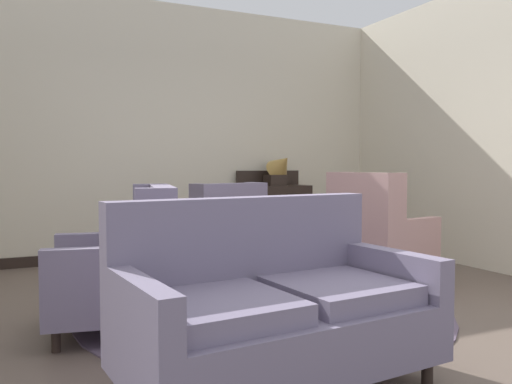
{
  "coord_description": "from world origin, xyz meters",
  "views": [
    {
      "loc": [
        -1.8,
        -3.38,
        1.14
      ],
      "look_at": [
        0.05,
        0.55,
        0.92
      ],
      "focal_mm": 36.74,
      "sensor_mm": 36.0,
      "label": 1
    }
  ],
  "objects_px": {
    "coffee_table": "(291,262)",
    "gramophone": "(280,168)",
    "sideboard": "(274,214)",
    "side_table": "(357,241)",
    "porcelain_vase": "(288,229)",
    "armchair_far_left": "(377,236)",
    "armchair_near_sideboard": "(124,269)",
    "armchair_foreground_right": "(216,236)",
    "settee": "(274,309)"
  },
  "relations": [
    {
      "from": "settee",
      "to": "coffee_table",
      "type": "bearing_deg",
      "value": 52.51
    },
    {
      "from": "armchair_near_sideboard",
      "to": "coffee_table",
      "type": "bearing_deg",
      "value": 101.94
    },
    {
      "from": "armchair_foreground_right",
      "to": "side_table",
      "type": "distance_m",
      "value": 1.44
    },
    {
      "from": "porcelain_vase",
      "to": "sideboard",
      "type": "relative_size",
      "value": 0.34
    },
    {
      "from": "armchair_far_left",
      "to": "side_table",
      "type": "distance_m",
      "value": 0.19
    },
    {
      "from": "gramophone",
      "to": "armchair_near_sideboard",
      "type": "bearing_deg",
      "value": -135.86
    },
    {
      "from": "coffee_table",
      "to": "armchair_far_left",
      "type": "distance_m",
      "value": 1.27
    },
    {
      "from": "sideboard",
      "to": "porcelain_vase",
      "type": "bearing_deg",
      "value": -114.84
    },
    {
      "from": "side_table",
      "to": "porcelain_vase",
      "type": "bearing_deg",
      "value": -153.38
    },
    {
      "from": "settee",
      "to": "armchair_far_left",
      "type": "height_order",
      "value": "armchair_far_left"
    },
    {
      "from": "settee",
      "to": "armchair_far_left",
      "type": "bearing_deg",
      "value": 35.21
    },
    {
      "from": "porcelain_vase",
      "to": "armchair_foreground_right",
      "type": "xyz_separation_m",
      "value": [
        -0.07,
        1.42,
        -0.23
      ]
    },
    {
      "from": "porcelain_vase",
      "to": "sideboard",
      "type": "height_order",
      "value": "sideboard"
    },
    {
      "from": "armchair_near_sideboard",
      "to": "armchair_far_left",
      "type": "relative_size",
      "value": 0.93
    },
    {
      "from": "side_table",
      "to": "gramophone",
      "type": "relative_size",
      "value": 1.36
    },
    {
      "from": "gramophone",
      "to": "armchair_far_left",
      "type": "bearing_deg",
      "value": -89.28
    },
    {
      "from": "armchair_foreground_right",
      "to": "sideboard",
      "type": "xyz_separation_m",
      "value": [
        1.22,
        1.06,
        0.09
      ]
    },
    {
      "from": "armchair_foreground_right",
      "to": "settee",
      "type": "bearing_deg",
      "value": 60.85
    },
    {
      "from": "sideboard",
      "to": "armchair_far_left",
      "type": "bearing_deg",
      "value": -88.01
    },
    {
      "from": "porcelain_vase",
      "to": "armchair_far_left",
      "type": "distance_m",
      "value": 1.31
    },
    {
      "from": "porcelain_vase",
      "to": "armchair_near_sideboard",
      "type": "height_order",
      "value": "armchair_near_sideboard"
    },
    {
      "from": "coffee_table",
      "to": "gramophone",
      "type": "height_order",
      "value": "gramophone"
    },
    {
      "from": "coffee_table",
      "to": "sideboard",
      "type": "height_order",
      "value": "sideboard"
    },
    {
      "from": "porcelain_vase",
      "to": "side_table",
      "type": "xyz_separation_m",
      "value": [
        1.06,
        0.53,
        -0.24
      ]
    },
    {
      "from": "coffee_table",
      "to": "gramophone",
      "type": "xyz_separation_m",
      "value": [
        1.17,
        2.39,
        0.74
      ]
    },
    {
      "from": "armchair_near_sideboard",
      "to": "gramophone",
      "type": "xyz_separation_m",
      "value": [
        2.49,
        2.41,
        0.68
      ]
    },
    {
      "from": "settee",
      "to": "armchair_far_left",
      "type": "distance_m",
      "value": 2.63
    },
    {
      "from": "porcelain_vase",
      "to": "armchair_far_left",
      "type": "bearing_deg",
      "value": 19.39
    },
    {
      "from": "coffee_table",
      "to": "settee",
      "type": "relative_size",
      "value": 0.47
    },
    {
      "from": "armchair_near_sideboard",
      "to": "side_table",
      "type": "bearing_deg",
      "value": 114.28
    },
    {
      "from": "armchair_near_sideboard",
      "to": "sideboard",
      "type": "height_order",
      "value": "sideboard"
    },
    {
      "from": "sideboard",
      "to": "gramophone",
      "type": "height_order",
      "value": "gramophone"
    },
    {
      "from": "settee",
      "to": "gramophone",
      "type": "bearing_deg",
      "value": 56.47
    },
    {
      "from": "coffee_table",
      "to": "gramophone",
      "type": "distance_m",
      "value": 2.77
    },
    {
      "from": "gramophone",
      "to": "porcelain_vase",
      "type": "bearing_deg",
      "value": -116.51
    },
    {
      "from": "coffee_table",
      "to": "porcelain_vase",
      "type": "bearing_deg",
      "value": 179.7
    },
    {
      "from": "coffee_table",
      "to": "porcelain_vase",
      "type": "xyz_separation_m",
      "value": [
        -0.02,
        0.0,
        0.27
      ]
    },
    {
      "from": "armchair_far_left",
      "to": "settee",
      "type": "bearing_deg",
      "value": 118.97
    },
    {
      "from": "armchair_far_left",
      "to": "side_table",
      "type": "bearing_deg",
      "value": 45.24
    },
    {
      "from": "side_table",
      "to": "coffee_table",
      "type": "bearing_deg",
      "value": -152.85
    },
    {
      "from": "sideboard",
      "to": "side_table",
      "type": "bearing_deg",
      "value": -92.53
    },
    {
      "from": "armchair_foreground_right",
      "to": "armchair_far_left",
      "type": "xyz_separation_m",
      "value": [
        1.29,
        -1.0,
        0.04
      ]
    },
    {
      "from": "porcelain_vase",
      "to": "armchair_near_sideboard",
      "type": "distance_m",
      "value": 1.31
    },
    {
      "from": "armchair_near_sideboard",
      "to": "sideboard",
      "type": "relative_size",
      "value": 0.93
    },
    {
      "from": "settee",
      "to": "armchair_near_sideboard",
      "type": "xyz_separation_m",
      "value": [
        -0.51,
        1.26,
        0.02
      ]
    },
    {
      "from": "side_table",
      "to": "sideboard",
      "type": "relative_size",
      "value": 0.62
    },
    {
      "from": "side_table",
      "to": "sideboard",
      "type": "xyz_separation_m",
      "value": [
        0.09,
        1.95,
        0.1
      ]
    },
    {
      "from": "armchair_foreground_right",
      "to": "armchair_near_sideboard",
      "type": "bearing_deg",
      "value": 35.35
    },
    {
      "from": "settee",
      "to": "side_table",
      "type": "bearing_deg",
      "value": 39.21
    },
    {
      "from": "porcelain_vase",
      "to": "side_table",
      "type": "distance_m",
      "value": 1.21
    }
  ]
}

